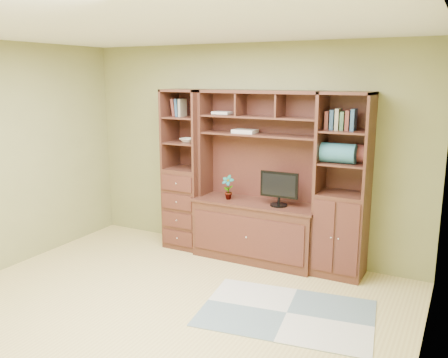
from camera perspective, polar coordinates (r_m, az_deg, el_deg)
The scene contains 11 objects.
room at distance 4.22m, azimuth -8.61°, elevation -0.29°, with size 4.60×4.10×2.64m.
center_hutch at distance 5.64m, azimuth 3.85°, elevation 0.13°, with size 1.54×0.53×2.05m, color #432117.
left_tower at distance 6.13m, azimuth -4.57°, elevation 1.11°, with size 0.50×0.45×2.05m, color #432117.
right_tower at distance 5.36m, azimuth 14.11°, elevation -0.86°, with size 0.55×0.45×2.05m, color #432117.
rug at distance 4.71m, azimuth 7.54°, elevation -15.69°, with size 1.60×1.07×0.01m, color #969C9B.
monitor at distance 5.49m, azimuth 6.67°, elevation -0.43°, with size 0.45×0.20×0.55m, color black.
orchid at distance 5.79m, azimuth 0.47°, elevation -1.00°, with size 0.16×0.11×0.30m, color #975833.
magazines at distance 5.71m, azimuth 2.54°, elevation 5.76°, with size 0.28×0.20×0.04m, color beige.
bowl at distance 6.05m, azimuth -4.39°, elevation 4.69°, with size 0.19×0.19×0.05m, color white.
blanket_teal at distance 5.25m, azimuth 13.60°, elevation 3.05°, with size 0.37×0.21×0.21m, color #2A6070.
blanket_red at distance 5.36m, azimuth 14.93°, elevation 3.05°, with size 0.35×0.20×0.20m, color brown.
Camera 1 is at (2.44, -3.31, 2.20)m, focal length 38.00 mm.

